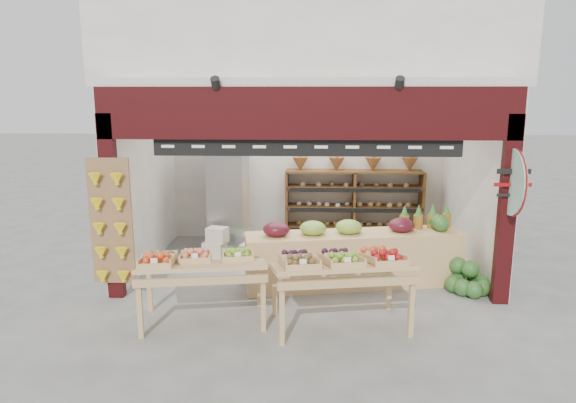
% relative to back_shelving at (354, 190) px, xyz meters
% --- Properties ---
extents(ground, '(60.00, 60.00, 0.00)m').
position_rel_back_shelving_xyz_m(ground, '(-0.93, -1.98, -1.04)').
color(ground, slate).
rests_on(ground, ground).
extents(shop_structure, '(6.36, 5.12, 5.40)m').
position_rel_back_shelving_xyz_m(shop_structure, '(-0.93, -0.36, 2.88)').
color(shop_structure, white).
rests_on(shop_structure, ground).
extents(banana_board, '(0.60, 0.15, 1.80)m').
position_rel_back_shelving_xyz_m(banana_board, '(-3.66, -3.15, 0.08)').
color(banana_board, '#936543').
rests_on(banana_board, ground).
extents(gift_sign, '(0.04, 0.93, 0.92)m').
position_rel_back_shelving_xyz_m(gift_sign, '(1.82, -3.12, 0.71)').
color(gift_sign, '#A7D2BA').
rests_on(gift_sign, ground).
extents(back_shelving, '(2.71, 0.44, 1.70)m').
position_rel_back_shelving_xyz_m(back_shelving, '(0.00, 0.00, 0.00)').
color(back_shelving, brown).
rests_on(back_shelving, ground).
extents(refrigerator, '(0.91, 0.91, 2.00)m').
position_rel_back_shelving_xyz_m(refrigerator, '(-2.43, -0.49, -0.04)').
color(refrigerator, silver).
rests_on(refrigerator, ground).
extents(cardboard_stack, '(1.03, 0.73, 0.59)m').
position_rel_back_shelving_xyz_m(cardboard_stack, '(-2.31, -1.31, -0.82)').
color(cardboard_stack, silver).
rests_on(cardboard_stack, ground).
extents(mid_counter, '(3.38, 1.21, 1.05)m').
position_rel_back_shelving_xyz_m(mid_counter, '(-0.20, -2.41, -0.58)').
color(mid_counter, tan).
rests_on(mid_counter, ground).
extents(display_table_left, '(1.73, 1.14, 1.02)m').
position_rel_back_shelving_xyz_m(display_table_left, '(-2.36, -3.76, -0.26)').
color(display_table_left, tan).
rests_on(display_table_left, ground).
extents(display_table_right, '(1.83, 1.22, 1.07)m').
position_rel_back_shelving_xyz_m(display_table_right, '(-0.49, -3.86, -0.19)').
color(display_table_right, tan).
rests_on(display_table_right, ground).
extents(watermelon_pile, '(0.68, 0.65, 0.49)m').
position_rel_back_shelving_xyz_m(watermelon_pile, '(1.49, -2.67, -0.86)').
color(watermelon_pile, '#1A4818').
rests_on(watermelon_pile, ground).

